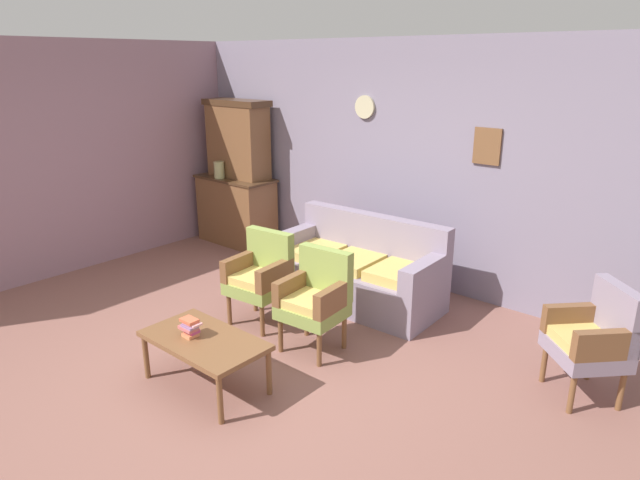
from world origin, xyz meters
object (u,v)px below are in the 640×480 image
armchair_row_middle (316,296)px  coffee_table (204,343)px  armchair_by_doorway (261,274)px  wingback_chair_by_fireplace (594,337)px  vase_on_cabinet (219,170)px  floral_couch (358,272)px  book_stack_on_table (190,327)px  side_cabinet (237,210)px

armchair_row_middle → coffee_table: armchair_row_middle is taller
armchair_by_doorway → coffee_table: bearing=-65.4°
armchair_row_middle → wingback_chair_by_fireplace: same height
vase_on_cabinet → wingback_chair_by_fireplace: vase_on_cabinet is taller
armchair_by_doorway → wingback_chair_by_fireplace: 2.91m
floral_couch → book_stack_on_table: 2.13m
floral_couch → side_cabinet: bearing=168.6°
side_cabinet → book_stack_on_table: bearing=-47.1°
armchair_by_doorway → armchair_row_middle: same height
armchair_by_doorway → book_stack_on_table: bearing=-71.0°
floral_couch → book_stack_on_table: bearing=-91.1°
armchair_row_middle → wingback_chair_by_fireplace: 2.21m
floral_couch → coffee_table: 2.08m
wingback_chair_by_fireplace → coffee_table: size_ratio=0.90×
armchair_row_middle → book_stack_on_table: armchair_row_middle is taller
side_cabinet → floral_couch: size_ratio=0.64×
vase_on_cabinet → armchair_by_doorway: bearing=-31.5°
vase_on_cabinet → coffee_table: size_ratio=0.23×
armchair_row_middle → coffee_table: bearing=-104.1°
vase_on_cabinet → wingback_chair_by_fireplace: (5.00, -0.60, -0.54)m
armchair_by_doorway → coffee_table: 1.19m
side_cabinet → armchair_by_doorway: bearing=-36.2°
side_cabinet → book_stack_on_table: size_ratio=6.78×
armchair_row_middle → coffee_table: 1.06m
armchair_by_doorway → armchair_row_middle: size_ratio=1.00×
vase_on_cabinet → armchair_by_doorway: size_ratio=0.25×
coffee_table → armchair_row_middle: bearing=75.9°
book_stack_on_table → floral_couch: bearing=88.9°
vase_on_cabinet → floral_couch: vase_on_cabinet is taller
vase_on_cabinet → armchair_row_middle: vase_on_cabinet is taller
vase_on_cabinet → floral_couch: size_ratio=0.12×
side_cabinet → vase_on_cabinet: size_ratio=5.11×
vase_on_cabinet → armchair_by_doorway: 2.62m
vase_on_cabinet → armchair_by_doorway: vase_on_cabinet is taller
vase_on_cabinet → armchair_row_middle: (2.94, -1.39, -0.54)m
side_cabinet → vase_on_cabinet: bearing=-125.7°
side_cabinet → book_stack_on_table: (2.45, -2.63, 0.03)m
wingback_chair_by_fireplace → armchair_row_middle: bearing=-158.9°
armchair_by_doorway → side_cabinet: bearing=143.8°
side_cabinet → armchair_by_doorway: size_ratio=1.28×
armchair_row_middle → book_stack_on_table: size_ratio=5.29×
vase_on_cabinet → armchair_row_middle: bearing=-25.4°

